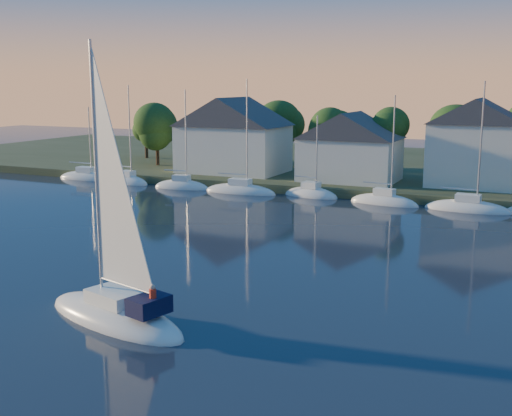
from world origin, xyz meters
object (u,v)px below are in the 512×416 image
Objects in this scene: clubhouse_centre at (350,146)px; hero_sailboat at (116,309)px; clubhouse_east at (477,141)px; clubhouse_west at (233,134)px.

clubhouse_centre is 0.74× the size of hero_sailboat.
hero_sailboat is (-12.57, -49.31, -5.36)m from clubhouse_east.
clubhouse_east reaches higher than clubhouse_west.
clubhouse_east is (14.00, 2.00, 0.87)m from clubhouse_centre.
hero_sailboat reaches higher than clubhouse_west.
clubhouse_centre is 47.55m from hero_sailboat.
hero_sailboat is at bearing -88.27° from clubhouse_centre.
hero_sailboat reaches higher than clubhouse_centre.
clubhouse_west is 16.05m from clubhouse_centre.
clubhouse_centre is at bearing -3.58° from clubhouse_west.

